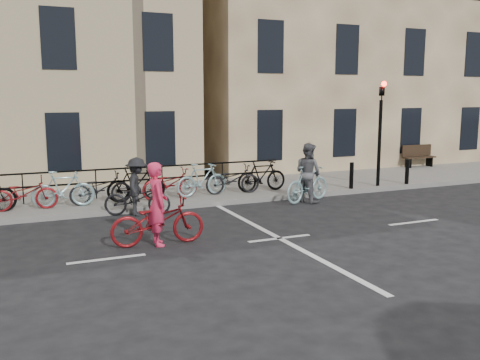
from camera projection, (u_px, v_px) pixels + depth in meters
name	position (u px, v px, depth m)	size (l,w,h in m)	color
ground	(279.00, 238.00, 12.55)	(120.00, 120.00, 0.00)	black
sidewalk	(73.00, 202.00, 16.39)	(46.00, 4.00, 0.15)	slate
building_east	(319.00, 38.00, 26.88)	(14.00, 10.00, 12.00)	#9D825F
traffic_light	(381.00, 120.00, 18.53)	(0.18, 0.30, 3.90)	black
bollard_east	(351.00, 176.00, 18.27)	(0.14, 0.14, 0.90)	black
bollard_west	(407.00, 171.00, 19.21)	(0.14, 0.14, 0.90)	black
bench	(418.00, 155.00, 23.77)	(1.60, 0.41, 0.97)	black
parked_bikes	(117.00, 186.00, 15.90)	(11.45, 1.23, 1.05)	black
cyclist_pink	(158.00, 217.00, 11.93)	(2.14, 0.84, 1.87)	maroon
cyclist_grey	(308.00, 178.00, 16.70)	(1.99, 1.14, 1.85)	#95BFC3
cyclist_dark	(137.00, 193.00, 14.87)	(1.94, 1.19, 1.63)	black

